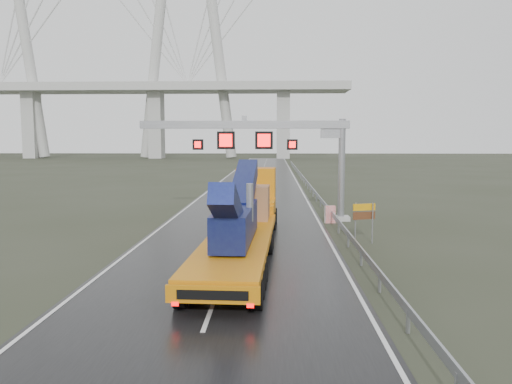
{
  "coord_description": "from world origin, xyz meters",
  "views": [
    {
      "loc": [
        2.1,
        -17.46,
        5.71
      ],
      "look_at": [
        1.24,
        6.63,
        3.2
      ],
      "focal_mm": 35.0,
      "sensor_mm": 36.0,
      "label": 1
    }
  ],
  "objects_px": {
    "sign_gantry": "(274,142)",
    "striped_barrier": "(330,214)",
    "exit_sign_pair": "(364,215)",
    "heavy_haul_truck": "(247,213)"
  },
  "relations": [
    {
      "from": "sign_gantry",
      "to": "striped_barrier",
      "type": "relative_size",
      "value": 12.53
    },
    {
      "from": "exit_sign_pair",
      "to": "sign_gantry",
      "type": "bearing_deg",
      "value": 105.28
    },
    {
      "from": "sign_gantry",
      "to": "exit_sign_pair",
      "type": "bearing_deg",
      "value": -58.0
    },
    {
      "from": "heavy_haul_truck",
      "to": "exit_sign_pair",
      "type": "relative_size",
      "value": 8.76
    },
    {
      "from": "sign_gantry",
      "to": "striped_barrier",
      "type": "xyz_separation_m",
      "value": [
        3.9,
        -1.15,
        -5.02
      ]
    },
    {
      "from": "sign_gantry",
      "to": "exit_sign_pair",
      "type": "relative_size",
      "value": 6.57
    },
    {
      "from": "exit_sign_pair",
      "to": "striped_barrier",
      "type": "distance_m",
      "value": 7.0
    },
    {
      "from": "heavy_haul_truck",
      "to": "exit_sign_pair",
      "type": "height_order",
      "value": "heavy_haul_truck"
    },
    {
      "from": "exit_sign_pair",
      "to": "striped_barrier",
      "type": "relative_size",
      "value": 1.91
    },
    {
      "from": "heavy_haul_truck",
      "to": "striped_barrier",
      "type": "height_order",
      "value": "heavy_haul_truck"
    }
  ]
}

